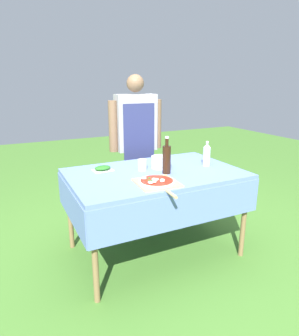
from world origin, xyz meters
The scene contains 9 objects.
ground_plane centered at (0.00, 0.00, 0.00)m, with size 12.00×12.00×0.00m, color #477A2D.
prep_table centered at (0.00, 0.00, 0.70)m, with size 1.49×0.96×0.78m.
person_cook centered at (0.16, 0.76, 0.95)m, with size 0.60×0.22×1.60m.
pizza_on_peel centered at (-0.13, -0.29, 0.79)m, with size 0.33×0.50×0.05m.
oil_bottle centered at (0.07, -0.08, 0.91)m, with size 0.07×0.07×0.32m.
water_bottle centered at (0.52, -0.04, 0.89)m, with size 0.07×0.07×0.23m.
herb_container centered at (-0.40, 0.23, 0.80)m, with size 0.18×0.14×0.04m.
mixing_tub centered at (0.11, 0.09, 0.83)m, with size 0.18×0.18×0.10m, color silver.
sauce_jar centered at (-0.08, 0.09, 0.82)m, with size 0.08×0.08×0.10m.
Camera 1 is at (-1.14, -2.21, 1.54)m, focal length 32.00 mm.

